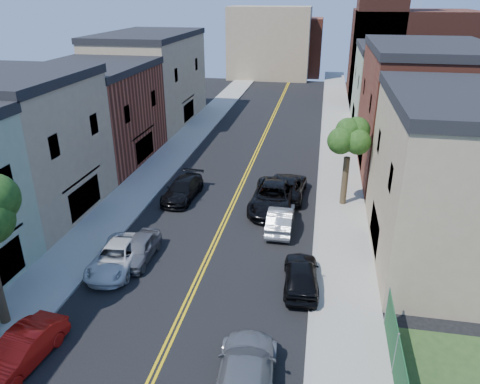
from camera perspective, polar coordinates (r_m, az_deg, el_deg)
The scene contains 23 objects.
sidewalk_left at distance 45.16m, azimuth -8.01°, elevation 5.43°, with size 3.20×100.00×0.15m, color gray.
sidewalk_right at distance 43.03m, azimuth 12.48°, elevation 4.15°, with size 3.20×100.00×0.15m, color gray.
curb_left at distance 44.65m, azimuth -5.87°, elevation 5.33°, with size 0.30×100.00×0.15m, color gray.
curb_right at distance 42.99m, azimuth 10.15°, elevation 4.33°, with size 0.30×100.00×0.15m, color gray.
bldg_left_tan_near at distance 33.86m, azimuth -26.34°, elevation 4.72°, with size 9.00×10.00×9.00m, color #998466.
bldg_left_brick at distance 42.90m, azimuth -17.85°, elevation 9.00°, with size 9.00×12.00×8.00m, color brown.
bldg_left_tan_far at distance 55.20m, azimuth -11.24°, elevation 13.60°, with size 9.00×16.00×9.50m, color #998466.
bldg_right_tan at distance 27.65m, azimuth 26.61°, elevation 0.70°, with size 9.00×12.00×9.00m, color #998466.
bldg_right_brick at distance 40.49m, azimuth 21.90°, elevation 9.06°, with size 9.00×14.00×10.00m, color brown.
bldg_right_palegrn at distance 54.14m, azimuth 19.23°, elevation 12.02°, with size 9.00×12.00×8.50m, color gray.
church at distance 68.81m, azimuth 19.93°, elevation 16.76°, with size 16.20×14.20×22.60m.
backdrop_left at distance 83.59m, azimuth 3.72°, elevation 18.23°, with size 14.00×8.00×12.00m, color #998466.
backdrop_center at distance 87.29m, azimuth 6.78°, elevation 17.70°, with size 10.00×8.00×10.00m, color brown.
tree_right_far at distance 31.81m, azimuth 13.75°, elevation 7.82°, with size 4.40×4.40×8.03m.
red_sedan at distance 21.64m, azimuth -25.80°, elevation -17.56°, with size 1.51×4.33×1.43m, color #BB120C.
white_pickup at distance 26.36m, azimuth -15.33°, elevation -7.91°, with size 2.27×4.93×1.37m, color silver.
grey_car_left at distance 26.82m, azimuth -12.63°, elevation -7.01°, with size 1.63×4.06×1.38m, color #57585E.
black_car_left at distance 33.99m, azimuth -7.23°, elevation 0.36°, with size 2.07×5.08×1.47m, color black.
grey_car_right at distance 18.60m, azimuth 0.69°, elevation -22.18°, with size 2.28×5.62×1.63m, color slate.
black_car_right at distance 24.07m, azimuth 7.73°, elevation -10.32°, with size 1.79×4.46×1.52m, color black.
silver_car_right at distance 29.50m, azimuth 5.13°, elevation -3.34°, with size 1.59×4.56×1.50m, color #979A9E.
dark_car_right_far at distance 34.31m, azimuth 6.02°, elevation 0.71°, with size 2.56×5.56×1.54m, color black.
black_suv_lane at distance 32.17m, azimuth 4.18°, elevation -0.62°, with size 2.95×6.39×1.78m, color black.
Camera 1 is at (5.92, -0.60, 14.21)m, focal length 33.84 mm.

